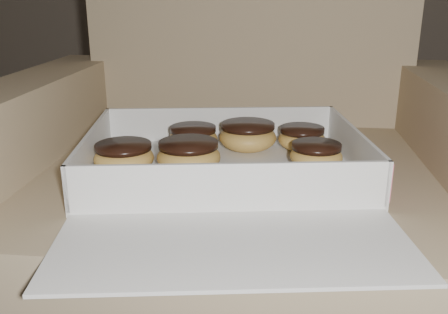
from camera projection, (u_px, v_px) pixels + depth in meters
armchair at (240, 213)px, 0.98m from camera, size 0.89×0.75×0.93m
bakery_box at (228, 174)px, 0.79m from camera, size 0.51×0.58×0.07m
donut_a at (193, 137)px, 0.92m from camera, size 0.09×0.09×0.05m
donut_b at (124, 157)px, 0.81m from camera, size 0.10×0.10×0.05m
donut_c at (316, 155)px, 0.83m from camera, size 0.09×0.09×0.04m
donut_d at (302, 138)px, 0.92m from camera, size 0.09×0.09×0.04m
donut_e at (248, 136)px, 0.92m from camera, size 0.11×0.11×0.05m
donut_f at (189, 155)px, 0.81m from camera, size 0.10×0.10×0.05m
crumb_a at (212, 181)px, 0.77m from camera, size 0.01×0.01×0.00m
crumb_b at (213, 184)px, 0.76m from camera, size 0.01×0.01×0.00m
crumb_c at (238, 186)px, 0.75m from camera, size 0.01×0.01×0.00m
crumb_d at (317, 184)px, 0.76m from camera, size 0.01×0.01×0.00m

